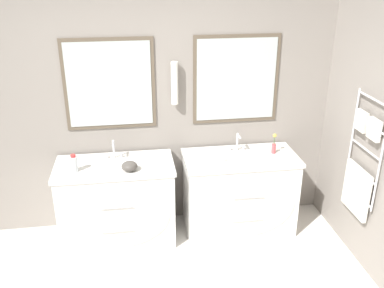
{
  "coord_description": "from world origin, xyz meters",
  "views": [
    {
      "loc": [
        -0.08,
        -2.33,
        2.61
      ],
      "look_at": [
        0.45,
        1.2,
        1.08
      ],
      "focal_mm": 40.0,
      "sensor_mm": 36.0,
      "label": 1
    }
  ],
  "objects": [
    {
      "name": "wall_back",
      "position": [
        0.01,
        1.74,
        1.31
      ],
      "size": [
        5.51,
        0.15,
        2.6
      ],
      "color": "gray",
      "rests_on": "ground_plane"
    },
    {
      "name": "faucet_right",
      "position": [
        0.97,
        1.54,
        0.92
      ],
      "size": [
        0.17,
        0.12,
        0.19
      ],
      "color": "silver",
      "rests_on": "vanity_right"
    },
    {
      "name": "soap_dish",
      "position": [
        0.77,
        1.29,
        0.85
      ],
      "size": [
        0.11,
        0.07,
        0.04
      ],
      "color": "white",
      "rests_on": "vanity_right"
    },
    {
      "name": "faucet_left",
      "position": [
        -0.27,
        1.54,
        0.92
      ],
      "size": [
        0.17,
        0.12,
        0.19
      ],
      "color": "silver",
      "rests_on": "vanity_left"
    },
    {
      "name": "vanity_right",
      "position": [
        0.97,
        1.37,
        0.42
      ],
      "size": [
        1.13,
        0.63,
        0.83
      ],
      "color": "white",
      "rests_on": "ground_plane"
    },
    {
      "name": "amenity_bowl",
      "position": [
        -0.13,
        1.25,
        0.87
      ],
      "size": [
        0.15,
        0.15,
        0.09
      ],
      "color": "#4C4742",
      "rests_on": "vanity_left"
    },
    {
      "name": "vanity_left",
      "position": [
        -0.27,
        1.37,
        0.42
      ],
      "size": [
        1.13,
        0.63,
        0.83
      ],
      "color": "white",
      "rests_on": "ground_plane"
    },
    {
      "name": "toiletry_bottle",
      "position": [
        -0.63,
        1.31,
        0.91
      ],
      "size": [
        0.07,
        0.07,
        0.17
      ],
      "color": "silver",
      "rests_on": "vanity_left"
    },
    {
      "name": "wall_right",
      "position": [
        1.98,
        0.77,
        1.29
      ],
      "size": [
        0.13,
        3.57,
        2.6
      ],
      "color": "gray",
      "rests_on": "ground_plane"
    },
    {
      "name": "flower_vase",
      "position": [
        1.31,
        1.43,
        0.91
      ],
      "size": [
        0.04,
        0.04,
        0.21
      ],
      "color": "#CC4C51",
      "rests_on": "vanity_right"
    }
  ]
}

